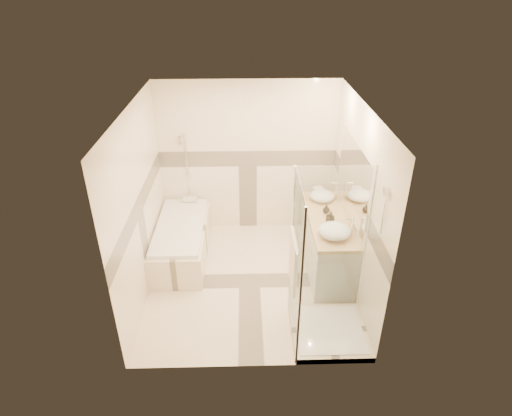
{
  "coord_description": "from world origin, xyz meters",
  "views": [
    {
      "loc": [
        -0.04,
        -4.81,
        3.89
      ],
      "look_at": [
        0.1,
        0.25,
        1.05
      ],
      "focal_mm": 30.0,
      "sensor_mm": 36.0,
      "label": 1
    }
  ],
  "objects_px": {
    "bathtub": "(181,239)",
    "vanity": "(327,243)",
    "vessel_sink_far": "(335,231)",
    "vessel_sink_near": "(322,196)",
    "amenity_bottle_a": "(330,218)",
    "amenity_bottle_b": "(326,209)",
    "shower_enclosure": "(321,298)"
  },
  "relations": [
    {
      "from": "shower_enclosure",
      "to": "amenity_bottle_b",
      "type": "bearing_deg",
      "value": 79.05
    },
    {
      "from": "shower_enclosure",
      "to": "amenity_bottle_b",
      "type": "xyz_separation_m",
      "value": [
        0.27,
        1.41,
        0.41
      ]
    },
    {
      "from": "vessel_sink_far",
      "to": "amenity_bottle_a",
      "type": "xyz_separation_m",
      "value": [
        0.0,
        0.31,
        0.01
      ]
    },
    {
      "from": "vessel_sink_near",
      "to": "amenity_bottle_b",
      "type": "relative_size",
      "value": 2.83
    },
    {
      "from": "bathtub",
      "to": "vanity",
      "type": "xyz_separation_m",
      "value": [
        2.15,
        -0.35,
        0.12
      ]
    },
    {
      "from": "bathtub",
      "to": "amenity_bottle_b",
      "type": "xyz_separation_m",
      "value": [
        2.13,
        -0.21,
        0.61
      ]
    },
    {
      "from": "amenity_bottle_a",
      "to": "amenity_bottle_b",
      "type": "xyz_separation_m",
      "value": [
        0.0,
        0.3,
        -0.03
      ]
    },
    {
      "from": "shower_enclosure",
      "to": "amenity_bottle_a",
      "type": "xyz_separation_m",
      "value": [
        0.27,
        1.11,
        0.44
      ]
    },
    {
      "from": "amenity_bottle_a",
      "to": "shower_enclosure",
      "type": "bearing_deg",
      "value": -103.81
    },
    {
      "from": "shower_enclosure",
      "to": "vessel_sink_far",
      "type": "bearing_deg",
      "value": 71.11
    },
    {
      "from": "bathtub",
      "to": "vanity",
      "type": "relative_size",
      "value": 1.05
    },
    {
      "from": "shower_enclosure",
      "to": "vessel_sink_near",
      "type": "relative_size",
      "value": 5.57
    },
    {
      "from": "amenity_bottle_a",
      "to": "amenity_bottle_b",
      "type": "relative_size",
      "value": 1.44
    },
    {
      "from": "vessel_sink_near",
      "to": "amenity_bottle_b",
      "type": "height_order",
      "value": "vessel_sink_near"
    },
    {
      "from": "shower_enclosure",
      "to": "bathtub",
      "type": "bearing_deg",
      "value": 138.9
    },
    {
      "from": "bathtub",
      "to": "vessel_sink_far",
      "type": "xyz_separation_m",
      "value": [
        2.13,
        -0.82,
        0.63
      ]
    },
    {
      "from": "bathtub",
      "to": "vessel_sink_far",
      "type": "distance_m",
      "value": 2.37
    },
    {
      "from": "bathtub",
      "to": "vessel_sink_near",
      "type": "bearing_deg",
      "value": 4.66
    },
    {
      "from": "shower_enclosure",
      "to": "vessel_sink_far",
      "type": "relative_size",
      "value": 4.85
    },
    {
      "from": "bathtub",
      "to": "vanity",
      "type": "bearing_deg",
      "value": -9.25
    },
    {
      "from": "vessel_sink_far",
      "to": "vanity",
      "type": "bearing_deg",
      "value": 87.59
    },
    {
      "from": "vanity",
      "to": "shower_enclosure",
      "type": "xyz_separation_m",
      "value": [
        -0.29,
        -1.27,
        0.08
      ]
    },
    {
      "from": "vessel_sink_far",
      "to": "amenity_bottle_b",
      "type": "xyz_separation_m",
      "value": [
        0.0,
        0.61,
        -0.02
      ]
    },
    {
      "from": "vessel_sink_near",
      "to": "vessel_sink_far",
      "type": "distance_m",
      "value": 1.0
    },
    {
      "from": "vessel_sink_near",
      "to": "vessel_sink_far",
      "type": "bearing_deg",
      "value": -90.0
    },
    {
      "from": "vessel_sink_near",
      "to": "vessel_sink_far",
      "type": "xyz_separation_m",
      "value": [
        0.0,
        -1.0,
        0.01
      ]
    },
    {
      "from": "vessel_sink_near",
      "to": "amenity_bottle_a",
      "type": "xyz_separation_m",
      "value": [
        0.0,
        -0.68,
        0.02
      ]
    },
    {
      "from": "vanity",
      "to": "amenity_bottle_b",
      "type": "distance_m",
      "value": 0.51
    },
    {
      "from": "vessel_sink_near",
      "to": "amenity_bottle_a",
      "type": "distance_m",
      "value": 0.69
    },
    {
      "from": "vessel_sink_near",
      "to": "amenity_bottle_b",
      "type": "bearing_deg",
      "value": -90.0
    },
    {
      "from": "vanity",
      "to": "shower_enclosure",
      "type": "height_order",
      "value": "shower_enclosure"
    },
    {
      "from": "vanity",
      "to": "amenity_bottle_a",
      "type": "xyz_separation_m",
      "value": [
        -0.02,
        -0.16,
        0.52
      ]
    }
  ]
}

